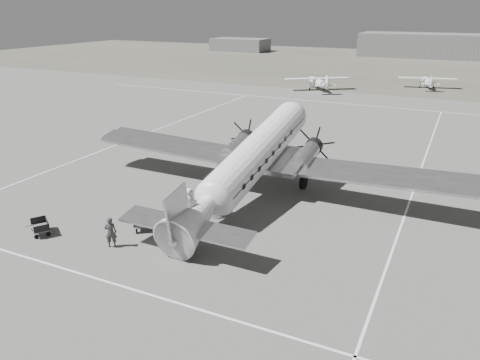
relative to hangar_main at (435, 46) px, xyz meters
name	(u,v)px	position (x,y,z in m)	size (l,w,h in m)	color
ground	(240,196)	(-5.00, -120.00, -3.30)	(260.00, 260.00, 0.00)	slate
taxi_line_near	(125,287)	(-5.00, -134.00, -3.29)	(60.00, 0.15, 0.01)	white
taxi_line_right	(401,225)	(7.00, -120.00, -3.29)	(0.15, 80.00, 0.01)	white
taxi_line_left	(133,139)	(-23.00, -110.00, -3.29)	(0.15, 60.00, 0.01)	white
taxi_line_horizon	(355,105)	(-5.00, -80.00, -3.29)	(90.00, 0.15, 0.01)	white
grass_infield	(404,66)	(-5.00, -25.00, -3.30)	(260.00, 90.00, 0.01)	#5B584D
hangar_main	(435,46)	(0.00, 0.00, 0.00)	(42.00, 14.00, 6.60)	slate
shed_secondary	(240,45)	(-60.00, -5.00, -1.30)	(18.00, 10.00, 4.00)	slate
dc3_airliner	(252,162)	(-3.98, -120.21, -0.32)	(31.27, 21.70, 5.96)	silver
light_plane_left	(318,83)	(-13.80, -69.98, -2.10)	(11.56, 9.38, 2.40)	white
light_plane_right	(427,82)	(3.27, -59.45, -2.26)	(10.04, 8.15, 2.08)	white
baggage_cart_near	(147,223)	(-7.93, -127.98, -2.79)	(1.80, 1.27, 1.02)	slate
baggage_cart_far	(40,227)	(-13.82, -131.40, -2.85)	(1.61, 1.13, 0.91)	slate
ground_crew	(111,232)	(-8.54, -130.80, -2.32)	(0.71, 0.47, 1.95)	#313131
ramp_agent	(171,214)	(-6.88, -126.73, -2.47)	(0.81, 0.63, 1.66)	silver
passenger	(190,201)	(-6.85, -124.41, -2.37)	(0.91, 0.59, 1.86)	silver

